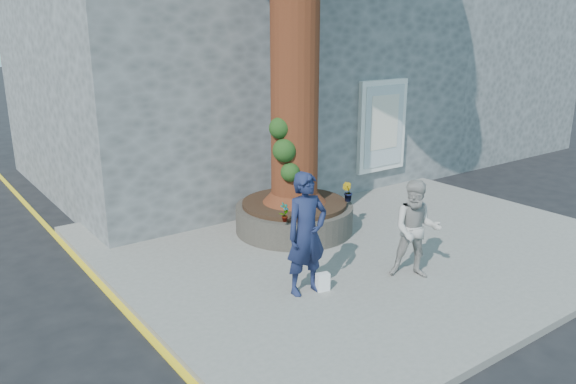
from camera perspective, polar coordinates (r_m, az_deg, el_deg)
ground at (r=9.30m, az=4.11°, el=-9.05°), size 120.00×120.00×0.00m
pavement at (r=10.88m, az=6.77°, el=-4.89°), size 9.00×8.00×0.12m
yellow_line at (r=8.72m, az=-16.27°, el=-11.51°), size 0.10×30.00×0.01m
stone_shop at (r=15.76m, az=-5.87°, el=13.28°), size 10.30×8.30×6.30m
neighbour_shop at (r=20.98m, az=13.84°, el=13.23°), size 6.00×8.00×6.00m
planter at (r=11.06m, az=0.64°, el=-2.48°), size 2.30×2.30×0.60m
man at (r=8.31m, az=1.90°, el=-4.27°), size 0.71×0.49×1.87m
woman at (r=9.11m, az=12.89°, el=-3.73°), size 0.98×0.98×1.60m
shopping_bag at (r=8.67m, az=3.55°, el=-9.11°), size 0.22×0.16×0.28m
plant_a at (r=9.78m, az=-0.35°, el=-2.06°), size 0.21×0.17×0.35m
plant_b at (r=10.99m, az=6.05°, el=0.01°), size 0.24×0.25×0.37m
plant_c at (r=11.07m, az=-0.67°, el=0.00°), size 0.17×0.17×0.29m
plant_d at (r=11.88m, az=0.21°, el=1.08°), size 0.27×0.29×0.27m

